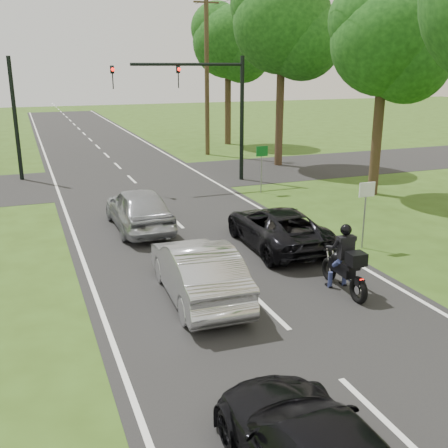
{
  "coord_description": "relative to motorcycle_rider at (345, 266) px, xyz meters",
  "views": [
    {
      "loc": [
        -5.03,
        -10.05,
        5.53
      ],
      "look_at": [
        0.01,
        3.0,
        1.3
      ],
      "focal_mm": 42.0,
      "sensor_mm": 36.0,
      "label": 1
    }
  ],
  "objects": [
    {
      "name": "signal_pole_far",
      "position": [
        -7.45,
        17.68,
        2.29
      ],
      "size": [
        0.2,
        0.2,
        6.0
      ],
      "primitive_type": "cylinder",
      "color": "black",
      "rests_on": "ground"
    },
    {
      "name": "utility_pole_far",
      "position": [
        3.95,
        21.68,
        4.37
      ],
      "size": [
        1.6,
        0.28,
        10.0
      ],
      "color": "#4C3922",
      "rests_on": "ground"
    },
    {
      "name": "sign_white",
      "position": [
        2.45,
        2.66,
        0.89
      ],
      "size": [
        0.55,
        0.07,
        2.12
      ],
      "color": "slate",
      "rests_on": "ground"
    },
    {
      "name": "tree_row_e",
      "position": [
        7.22,
        25.45,
        6.12
      ],
      "size": [
        5.28,
        5.12,
        9.61
      ],
      "color": "#332316",
      "rests_on": "ground"
    },
    {
      "name": "tree_row_c",
      "position": [
        7.5,
        8.47,
        5.52
      ],
      "size": [
        4.8,
        4.65,
        8.76
      ],
      "color": "#332316",
      "rests_on": "ground"
    },
    {
      "name": "dark_suv",
      "position": [
        -0.03,
        3.77,
        -0.06
      ],
      "size": [
        2.27,
        4.66,
        1.27
      ],
      "primitive_type": "imported",
      "rotation": [
        0.0,
        0.0,
        3.11
      ],
      "color": "black",
      "rests_on": "road"
    },
    {
      "name": "road",
      "position": [
        -2.25,
        9.68,
        -0.71
      ],
      "size": [
        8.0,
        100.0,
        0.01
      ],
      "primitive_type": "cube",
      "color": "black",
      "rests_on": "ground"
    },
    {
      "name": "sign_green",
      "position": [
        2.65,
        10.66,
        0.89
      ],
      "size": [
        0.55,
        0.07,
        2.12
      ],
      "color": "slate",
      "rests_on": "ground"
    },
    {
      "name": "motorcycle_rider",
      "position": [
        0.0,
        0.0,
        0.0
      ],
      "size": [
        0.59,
        2.1,
        1.81
      ],
      "rotation": [
        0.0,
        0.0,
        -0.05
      ],
      "color": "black",
      "rests_on": "ground"
    },
    {
      "name": "silver_sedan",
      "position": [
        -3.59,
        1.0,
        0.02
      ],
      "size": [
        1.7,
        4.43,
        1.44
      ],
      "primitive_type": "imported",
      "rotation": [
        0.0,
        0.0,
        3.1
      ],
      "color": "#B6B7BC",
      "rests_on": "road"
    },
    {
      "name": "traffic_signal",
      "position": [
        1.08,
        13.67,
        3.43
      ],
      "size": [
        6.38,
        0.44,
        6.0
      ],
      "color": "black",
      "rests_on": "ground"
    },
    {
      "name": "cross_road",
      "position": [
        -2.25,
        15.68,
        -0.71
      ],
      "size": [
        60.0,
        7.0,
        0.01
      ],
      "primitive_type": "cube",
      "color": "black",
      "rests_on": "ground"
    },
    {
      "name": "ground",
      "position": [
        -2.25,
        -0.32,
        -0.71
      ],
      "size": [
        140.0,
        140.0,
        0.0
      ],
      "primitive_type": "plane",
      "color": "#304914",
      "rests_on": "ground"
    },
    {
      "name": "silver_suv",
      "position": [
        -3.7,
        7.18,
        0.05
      ],
      "size": [
        1.83,
        4.45,
        1.51
      ],
      "primitive_type": "imported",
      "rotation": [
        0.0,
        0.0,
        3.15
      ],
      "color": "#A5A7AD",
      "rests_on": "road"
    },
    {
      "name": "tree_row_d",
      "position": [
        6.85,
        16.43,
        6.72
      ],
      "size": [
        5.76,
        5.58,
        10.45
      ],
      "color": "#332316",
      "rests_on": "ground"
    }
  ]
}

